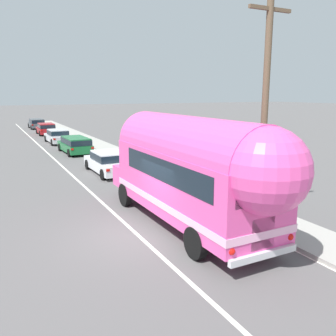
% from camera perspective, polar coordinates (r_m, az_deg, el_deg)
% --- Properties ---
extents(ground_plane, '(300.00, 300.00, 0.00)m').
position_cam_1_polar(ground_plane, '(12.84, -4.84, -10.64)').
color(ground_plane, '#565454').
extents(lane_markings, '(4.12, 80.00, 0.01)m').
position_cam_1_polar(lane_markings, '(24.34, -11.59, 0.01)').
color(lane_markings, silver).
rests_on(lane_markings, ground).
extents(sidewalk_slab, '(2.12, 90.00, 0.15)m').
position_cam_1_polar(sidewalk_slab, '(23.55, -2.73, 0.02)').
color(sidewalk_slab, '#9E9B93').
rests_on(sidewalk_slab, ground).
extents(utility_pole, '(1.80, 0.24, 8.50)m').
position_cam_1_polar(utility_pole, '(13.36, 15.22, 9.39)').
color(utility_pole, brown).
rests_on(utility_pole, ground).
extents(painted_bus, '(2.67, 10.40, 4.12)m').
position_cam_1_polar(painted_bus, '(12.62, 4.25, -0.06)').
color(painted_bus, '#EA4C9E').
rests_on(painted_bus, ground).
extents(car_lead, '(2.04, 4.78, 1.37)m').
position_cam_1_polar(car_lead, '(22.52, -9.43, 1.06)').
color(car_lead, white).
rests_on(car_lead, ground).
extents(car_second, '(2.06, 4.85, 1.37)m').
position_cam_1_polar(car_second, '(30.52, -14.59, 3.76)').
color(car_second, '#196633').
rests_on(car_second, ground).
extents(car_third, '(2.06, 4.80, 1.37)m').
position_cam_1_polar(car_third, '(37.44, -17.20, 4.96)').
color(car_third, silver).
rests_on(car_third, ground).
extents(car_fourth, '(1.99, 4.28, 1.37)m').
position_cam_1_polar(car_fourth, '(45.53, -18.90, 6.04)').
color(car_fourth, '#A5191E').
rests_on(car_fourth, ground).
extents(car_fifth, '(1.95, 4.51, 1.37)m').
position_cam_1_polar(car_fifth, '(53.89, -20.25, 6.77)').
color(car_fifth, '#474C51').
rests_on(car_fifth, ground).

